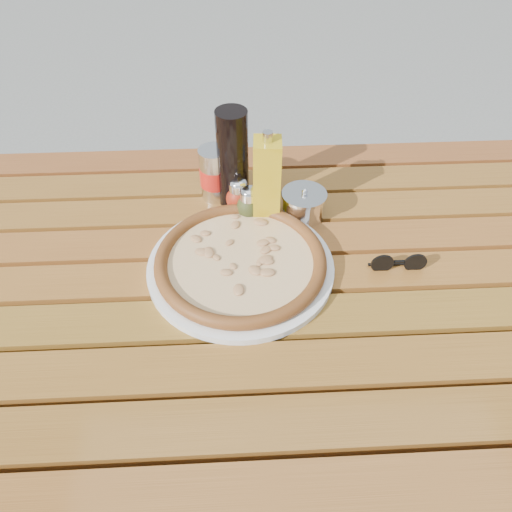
{
  "coord_description": "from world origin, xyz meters",
  "views": [
    {
      "loc": [
        -0.03,
        -0.66,
        1.45
      ],
      "look_at": [
        0.0,
        0.02,
        0.78
      ],
      "focal_mm": 35.0,
      "sensor_mm": 36.0,
      "label": 1
    }
  ],
  "objects_px": {
    "plate": "(241,267)",
    "pepper_shaker": "(238,195)",
    "sunglasses": "(398,263)",
    "olive_oil_cruet": "(267,181)",
    "table": "(256,300)",
    "dark_bottle": "(233,159)",
    "pizza": "(241,261)",
    "parmesan_tin": "(304,204)",
    "oregano_shaker": "(249,204)",
    "soda_can": "(215,174)"
  },
  "relations": [
    {
      "from": "table",
      "to": "dark_bottle",
      "type": "xyz_separation_m",
      "value": [
        -0.04,
        0.23,
        0.19
      ]
    },
    {
      "from": "table",
      "to": "olive_oil_cruet",
      "type": "xyz_separation_m",
      "value": [
        0.03,
        0.17,
        0.17
      ]
    },
    {
      "from": "pepper_shaker",
      "to": "sunglasses",
      "type": "height_order",
      "value": "pepper_shaker"
    },
    {
      "from": "oregano_shaker",
      "to": "dark_bottle",
      "type": "xyz_separation_m",
      "value": [
        -0.03,
        0.06,
        0.07
      ]
    },
    {
      "from": "soda_can",
      "to": "sunglasses",
      "type": "xyz_separation_m",
      "value": [
        0.35,
        -0.25,
        -0.04
      ]
    },
    {
      "from": "olive_oil_cruet",
      "to": "sunglasses",
      "type": "xyz_separation_m",
      "value": [
        0.24,
        -0.17,
        -0.08
      ]
    },
    {
      "from": "dark_bottle",
      "to": "oregano_shaker",
      "type": "bearing_deg",
      "value": -63.05
    },
    {
      "from": "plate",
      "to": "parmesan_tin",
      "type": "height_order",
      "value": "parmesan_tin"
    },
    {
      "from": "table",
      "to": "pepper_shaker",
      "type": "height_order",
      "value": "pepper_shaker"
    },
    {
      "from": "table",
      "to": "plate",
      "type": "xyz_separation_m",
      "value": [
        -0.03,
        0.02,
        0.08
      ]
    },
    {
      "from": "soda_can",
      "to": "parmesan_tin",
      "type": "xyz_separation_m",
      "value": [
        0.19,
        -0.08,
        -0.03
      ]
    },
    {
      "from": "oregano_shaker",
      "to": "parmesan_tin",
      "type": "bearing_deg",
      "value": 1.83
    },
    {
      "from": "olive_oil_cruet",
      "to": "plate",
      "type": "bearing_deg",
      "value": -111.39
    },
    {
      "from": "oregano_shaker",
      "to": "pepper_shaker",
      "type": "bearing_deg",
      "value": 125.98
    },
    {
      "from": "dark_bottle",
      "to": "olive_oil_cruet",
      "type": "xyz_separation_m",
      "value": [
        0.07,
        -0.06,
        -0.01
      ]
    },
    {
      "from": "pepper_shaker",
      "to": "oregano_shaker",
      "type": "xyz_separation_m",
      "value": [
        0.02,
        -0.03,
        0.0
      ]
    },
    {
      "from": "oregano_shaker",
      "to": "parmesan_tin",
      "type": "distance_m",
      "value": 0.12
    },
    {
      "from": "olive_oil_cruet",
      "to": "soda_can",
      "type": "bearing_deg",
      "value": 142.06
    },
    {
      "from": "table",
      "to": "olive_oil_cruet",
      "type": "bearing_deg",
      "value": 79.98
    },
    {
      "from": "table",
      "to": "dark_bottle",
      "type": "distance_m",
      "value": 0.3
    },
    {
      "from": "pizza",
      "to": "parmesan_tin",
      "type": "height_order",
      "value": "parmesan_tin"
    },
    {
      "from": "pepper_shaker",
      "to": "olive_oil_cruet",
      "type": "distance_m",
      "value": 0.09
    },
    {
      "from": "olive_oil_cruet",
      "to": "pepper_shaker",
      "type": "bearing_deg",
      "value": 151.6
    },
    {
      "from": "plate",
      "to": "pizza",
      "type": "bearing_deg",
      "value": 180.0
    },
    {
      "from": "table",
      "to": "pizza",
      "type": "relative_size",
      "value": 3.36
    },
    {
      "from": "oregano_shaker",
      "to": "table",
      "type": "bearing_deg",
      "value": -87.73
    },
    {
      "from": "oregano_shaker",
      "to": "sunglasses",
      "type": "xyz_separation_m",
      "value": [
        0.28,
        -0.17,
        -0.02
      ]
    },
    {
      "from": "plate",
      "to": "oregano_shaker",
      "type": "distance_m",
      "value": 0.16
    },
    {
      "from": "plate",
      "to": "pepper_shaker",
      "type": "bearing_deg",
      "value": 89.68
    },
    {
      "from": "plate",
      "to": "olive_oil_cruet",
      "type": "relative_size",
      "value": 1.71
    },
    {
      "from": "pizza",
      "to": "table",
      "type": "bearing_deg",
      "value": -27.69
    },
    {
      "from": "plate",
      "to": "oregano_shaker",
      "type": "xyz_separation_m",
      "value": [
        0.02,
        0.15,
        0.03
      ]
    },
    {
      "from": "pizza",
      "to": "parmesan_tin",
      "type": "bearing_deg",
      "value": 48.36
    },
    {
      "from": "pepper_shaker",
      "to": "oregano_shaker",
      "type": "bearing_deg",
      "value": -54.02
    },
    {
      "from": "dark_bottle",
      "to": "plate",
      "type": "bearing_deg",
      "value": -87.79
    },
    {
      "from": "table",
      "to": "pepper_shaker",
      "type": "bearing_deg",
      "value": 98.24
    },
    {
      "from": "plate",
      "to": "sunglasses",
      "type": "bearing_deg",
      "value": -2.67
    },
    {
      "from": "pizza",
      "to": "soda_can",
      "type": "distance_m",
      "value": 0.24
    },
    {
      "from": "dark_bottle",
      "to": "soda_can",
      "type": "bearing_deg",
      "value": 152.09
    },
    {
      "from": "parmesan_tin",
      "to": "pepper_shaker",
      "type": "bearing_deg",
      "value": 169.03
    },
    {
      "from": "dark_bottle",
      "to": "soda_can",
      "type": "distance_m",
      "value": 0.07
    },
    {
      "from": "plate",
      "to": "oregano_shaker",
      "type": "bearing_deg",
      "value": 81.38
    },
    {
      "from": "pizza",
      "to": "sunglasses",
      "type": "bearing_deg",
      "value": -2.67
    },
    {
      "from": "parmesan_tin",
      "to": "sunglasses",
      "type": "height_order",
      "value": "parmesan_tin"
    },
    {
      "from": "pepper_shaker",
      "to": "sunglasses",
      "type": "relative_size",
      "value": 0.74
    },
    {
      "from": "table",
      "to": "pepper_shaker",
      "type": "relative_size",
      "value": 17.07
    },
    {
      "from": "pizza",
      "to": "dark_bottle",
      "type": "distance_m",
      "value": 0.23
    },
    {
      "from": "pizza",
      "to": "sunglasses",
      "type": "xyz_separation_m",
      "value": [
        0.3,
        -0.01,
        -0.01
      ]
    },
    {
      "from": "plate",
      "to": "soda_can",
      "type": "distance_m",
      "value": 0.25
    },
    {
      "from": "oregano_shaker",
      "to": "soda_can",
      "type": "bearing_deg",
      "value": 130.86
    }
  ]
}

